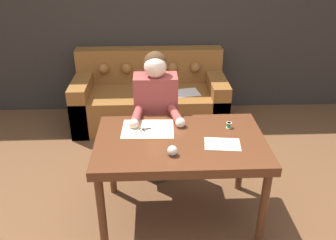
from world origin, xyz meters
TOP-DOWN VIEW (x-y plane):
  - ground_plane at (0.00, 0.00)m, footprint 16.00×16.00m
  - wall_back at (0.00, 2.27)m, footprint 8.00×0.06m
  - dining_table at (0.05, 0.11)m, footprint 1.26×0.81m
  - couch at (-0.19, 1.85)m, footprint 1.80×0.85m
  - person at (-0.13, 0.68)m, footprint 0.45×0.57m
  - pattern_paper_main at (-0.19, 0.27)m, footprint 0.41×0.32m
  - pattern_paper_offcut at (0.35, 0.02)m, footprint 0.28×0.21m
  - scissors at (-0.19, 0.27)m, footprint 0.21×0.13m
  - thread_spool at (0.44, 0.27)m, footprint 0.04×0.04m
  - pin_cushion at (-0.02, -0.11)m, footprint 0.07×0.07m

SIDE VIEW (x-z plane):
  - ground_plane at x=0.00m, z-range 0.00..0.00m
  - couch at x=-0.19m, z-range -0.12..0.74m
  - person at x=-0.13m, z-range 0.00..1.23m
  - dining_table at x=0.05m, z-range 0.29..1.02m
  - pattern_paper_main at x=-0.19m, z-range 0.74..0.74m
  - pattern_paper_offcut at x=0.35m, z-range 0.74..0.74m
  - scissors at x=-0.19m, z-range 0.73..0.74m
  - thread_spool at x=0.44m, z-range 0.74..0.78m
  - pin_cushion at x=-0.02m, z-range 0.73..0.80m
  - wall_back at x=0.00m, z-range 0.00..2.60m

